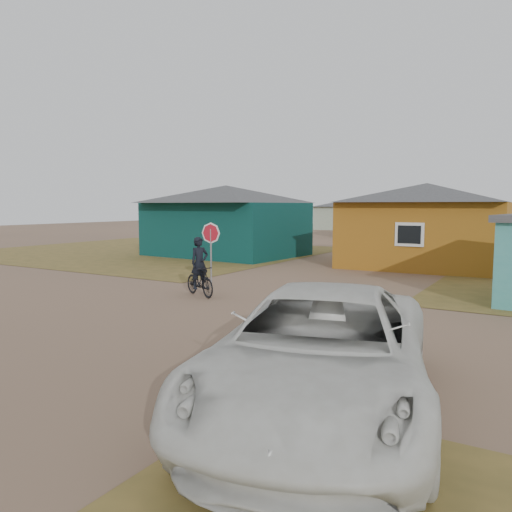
% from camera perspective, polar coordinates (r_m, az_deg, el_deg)
% --- Properties ---
extents(ground, '(120.00, 120.00, 0.00)m').
position_cam_1_polar(ground, '(13.09, -6.01, -6.87)').
color(ground, '#7F5F49').
extents(grass_nw, '(20.00, 18.00, 0.00)m').
position_cam_1_polar(grass_nw, '(31.89, -12.10, 0.54)').
color(grass_nw, brown).
rests_on(grass_nw, ground).
extents(house_teal, '(8.93, 7.08, 4.00)m').
position_cam_1_polar(house_teal, '(28.71, -3.43, 4.19)').
color(house_teal, '#093230').
rests_on(house_teal, ground).
extents(house_yellow, '(7.72, 6.76, 3.90)m').
position_cam_1_polar(house_yellow, '(24.76, 18.84, 3.51)').
color(house_yellow, '#985D17').
rests_on(house_yellow, ground).
extents(house_pale_west, '(7.04, 6.15, 3.60)m').
position_cam_1_polar(house_pale_west, '(46.28, 13.76, 4.41)').
color(house_pale_west, '#9CA991').
rests_on(house_pale_west, ground).
extents(house_pale_north, '(6.28, 5.81, 3.40)m').
position_cam_1_polar(house_pale_north, '(60.25, 9.86, 4.68)').
color(house_pale_north, '#9CA991').
rests_on(house_pale_north, ground).
extents(stop_sign, '(0.71, 0.28, 2.27)m').
position_cam_1_polar(stop_sign, '(17.54, -5.18, 1.93)').
color(stop_sign, gray).
rests_on(stop_sign, ground).
extents(cyclist, '(1.71, 1.10, 1.88)m').
position_cam_1_polar(cyclist, '(15.85, -6.46, -2.14)').
color(cyclist, black).
rests_on(cyclist, ground).
extents(vehicle, '(4.29, 6.64, 1.70)m').
position_cam_1_polar(vehicle, '(7.08, 7.50, -10.79)').
color(vehicle, silver).
rests_on(vehicle, ground).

